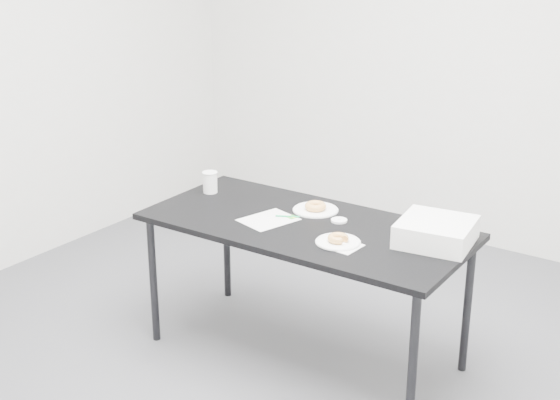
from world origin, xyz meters
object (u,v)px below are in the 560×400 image
Objects in this scene: pen at (288,216)px; donut_near at (338,238)px; bakery_box at (436,232)px; plate_far at (315,210)px; table at (305,234)px; scorecard at (268,220)px; donut_far at (316,206)px; coffee_cup at (210,182)px; plate_near at (338,242)px.

donut_near is at bearing -47.50° from pen.
plate_far is at bearing 168.50° from bakery_box.
table is 6.19× the size of scorecard.
donut_far reaches higher than scorecard.
coffee_cup reaches higher than table.
pen is (0.06, 0.08, 0.01)m from scorecard.
table is 0.69m from coffee_cup.
plate_near is 0.43m from plate_far.
table is at bearing 154.86° from plate_near.
scorecard is at bearing 172.72° from plate_near.
coffee_cup is (-0.62, -0.09, 0.06)m from plate_far.
donut_far reaches higher than donut_near.
table is 13.75× the size of coffee_cup.
plate_far is 0.71× the size of bakery_box.
table is 0.29m from donut_near.
plate_near reaches higher than plate_far.
coffee_cup is (-0.93, 0.21, 0.05)m from plate_near.
plate_near is at bearing -43.73° from donut_far.
plate_near is at bearing 8.29° from scorecard.
donut_far is at bearing 79.22° from scorecard.
coffee_cup is (-0.56, 0.07, 0.05)m from pen.
plate_far is 1.99× the size of coffee_cup.
scorecard is 0.27m from plate_far.
plate_near is at bearing -43.73° from plate_far.
donut_near is 0.45m from bakery_box.
table is 14.74× the size of donut_far.
scorecard is (-0.18, -0.06, 0.06)m from table.
pen is (-0.12, 0.02, 0.06)m from table.
plate_near is 0.02m from donut_near.
pen is 0.40m from donut_near.
bakery_box reaches higher than plate_near.
plate_far is (0.12, 0.24, 0.00)m from scorecard.
plate_far is at bearing 136.27° from donut_near.
bakery_box is (0.67, -0.04, 0.05)m from plate_far.
table is at bearing 154.86° from donut_near.
donut_near is 0.43m from donut_far.
pen is at bearing -110.90° from plate_far.
plate_far is at bearing 136.27° from plate_near.
donut_near reaches higher than scorecard.
donut_near is 0.84× the size of coffee_cup.
scorecard is 2.38× the size of donut_far.
donut_near is (0.37, -0.14, 0.02)m from pen.
plate_far is (-0.31, 0.30, -0.00)m from plate_near.
plate_near is 0.95m from coffee_cup.
donut_far is at bearing 0.00° from plate_far.
table is at bearing -72.62° from plate_far.
scorecard is 0.80× the size of bakery_box.
coffee_cup reaches higher than plate_far.
bakery_box is at bearing 35.31° from plate_near.
bakery_box reaches higher than donut_near.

